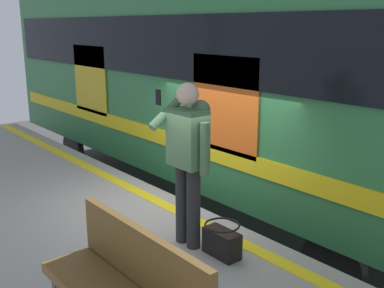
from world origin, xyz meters
The scene contains 7 objects.
ground_plane centered at (0.00, 0.00, 0.00)m, with size 23.99×23.99×0.00m, color #3D3D3F.
safety_line centered at (0.00, 0.30, 1.14)m, with size 12.31×0.16×0.01m, color yellow.
track_rail_near centered at (0.00, -1.28, 0.08)m, with size 16.34×0.08×0.16m, color slate.
track_rail_far centered at (0.00, -2.71, 0.08)m, with size 16.34×0.08×0.16m, color slate.
train_carriage centered at (1.81, -1.99, 2.58)m, with size 10.57×2.81×4.09m.
passenger centered at (-0.94, 0.73, 2.12)m, with size 0.57×0.55×1.66m.
handbag centered at (-1.34, 0.64, 1.29)m, with size 0.39×0.35×0.33m.
Camera 1 is at (-4.36, 3.49, 3.33)m, focal length 43.48 mm.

